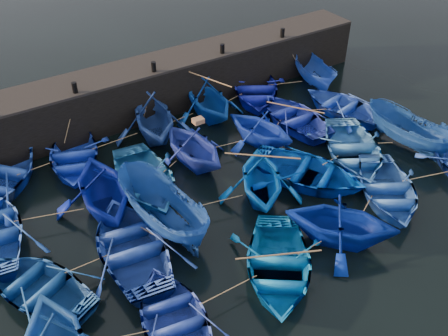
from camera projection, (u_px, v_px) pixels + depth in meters
ground at (268, 223)px, 19.75m from camera, size 120.00×120.00×0.00m
quay_wall at (149, 89)px, 26.04m from camera, size 26.00×2.50×2.50m
quay_top at (146, 66)px, 25.26m from camera, size 26.00×2.50×0.12m
bollard_1 at (75, 88)px, 22.74m from camera, size 0.24×0.24×0.50m
bollard_2 at (154, 67)px, 24.46m from camera, size 0.24×0.24×0.50m
bollard_3 at (222, 49)px, 26.19m from camera, size 0.24×0.24×0.50m
bollard_4 at (282, 33)px, 27.91m from camera, size 0.24×0.24×0.50m
boat_1 at (73, 157)px, 22.52m from camera, size 4.68×5.49×0.96m
boat_2 at (153, 116)px, 23.95m from camera, size 5.08×5.48×2.38m
boat_3 at (208, 99)px, 25.47m from camera, size 4.02×4.56×2.24m
boat_4 at (255, 90)px, 27.48m from camera, size 5.85×6.31×1.07m
boat_5 at (315, 73)px, 28.48m from camera, size 2.64×4.41×1.60m
boat_7 at (103, 188)px, 19.59m from camera, size 4.54×5.07×2.41m
boat_8 at (145, 179)px, 21.14m from camera, size 4.17×5.42×1.04m
boat_9 at (193, 145)px, 22.21m from camera, size 3.87×4.37×2.14m
boat_10 at (260, 127)px, 23.60m from camera, size 4.13×4.46×1.94m
boat_11 at (294, 116)px, 25.31m from camera, size 3.40×4.72×0.97m
boat_12 at (343, 105)px, 26.20m from camera, size 4.22×5.20×0.95m
boat_13 at (39, 286)px, 16.65m from camera, size 4.81×5.40×0.93m
boat_14 at (132, 245)px, 18.05m from camera, size 4.43×5.70×1.09m
boat_15 at (162, 210)px, 18.91m from camera, size 2.60×5.22×1.93m
boat_16 at (261, 178)px, 20.33m from camera, size 5.08×5.28×2.14m
boat_17 at (307, 172)px, 21.52m from camera, size 5.69×6.28×1.07m
boat_18 at (353, 150)px, 22.85m from camera, size 5.78×6.35×1.08m
boat_19 at (407, 131)px, 23.50m from camera, size 2.38×4.68×1.73m
boat_21 at (175, 319)px, 15.60m from camera, size 3.81×4.85×0.91m
boat_22 at (278, 265)px, 17.31m from camera, size 5.70×6.01×1.01m
boat_23 at (342, 221)px, 18.24m from camera, size 5.44×5.49×2.19m
boat_24 at (387, 189)px, 20.65m from camera, size 5.36×5.80×0.98m
wooden_crate at (198, 121)px, 21.63m from camera, size 0.47×0.37×0.22m
mooring_ropes at (206, 145)px, 22.56m from camera, size 17.73×12.05×2.10m
loose_oars at (259, 139)px, 21.61m from camera, size 9.10×12.52×1.33m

